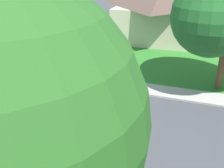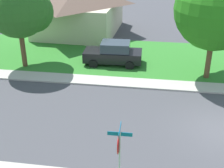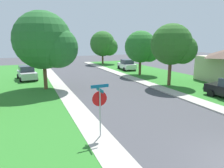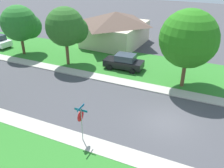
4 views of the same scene
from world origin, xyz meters
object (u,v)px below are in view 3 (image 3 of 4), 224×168
(tree_sidewalk_far, at_px, (143,48))
(tree_sidewalk_near, at_px, (174,46))
(stop_sign_far_corner, at_px, (100,102))
(tree_across_right, at_px, (46,42))
(car_silver_behind_trees, at_px, (27,73))
(car_white_kerbside_mid, at_px, (127,65))
(tree_sidewalk_mid, at_px, (104,45))

(tree_sidewalk_far, bearing_deg, tree_sidewalk_near, -94.71)
(stop_sign_far_corner, relative_size, tree_sidewalk_far, 0.45)
(tree_sidewalk_near, distance_m, tree_across_right, 12.89)
(car_silver_behind_trees, height_order, car_white_kerbside_mid, same)
(tree_sidewalk_mid, distance_m, tree_sidewalk_near, 22.28)
(stop_sign_far_corner, distance_m, tree_sidewalk_near, 14.11)
(car_silver_behind_trees, relative_size, tree_sidewalk_far, 0.73)
(tree_across_right, bearing_deg, tree_sidewalk_mid, 55.36)
(car_silver_behind_trees, distance_m, tree_sidewalk_mid, 19.80)
(tree_sidewalk_near, bearing_deg, tree_sidewalk_far, 85.29)
(car_silver_behind_trees, height_order, tree_across_right, tree_across_right)
(tree_across_right, bearing_deg, tree_sidewalk_near, -15.22)
(tree_across_right, bearing_deg, car_white_kerbside_mid, 34.79)
(car_silver_behind_trees, xyz_separation_m, tree_across_right, (2.00, -6.42, 3.80))
(tree_sidewalk_far, xyz_separation_m, tree_sidewalk_near, (-0.59, -7.19, 0.45))
(stop_sign_far_corner, xyz_separation_m, car_white_kerbside_mid, (12.15, 20.95, -1.01))
(tree_across_right, bearing_deg, car_silver_behind_trees, 107.31)
(tree_sidewalk_far, bearing_deg, car_silver_behind_trees, 170.12)
(car_silver_behind_trees, bearing_deg, stop_sign_far_corner, -79.80)
(stop_sign_far_corner, xyz_separation_m, tree_across_right, (-1.25, 11.64, 2.79))
(tree_sidewalk_mid, bearing_deg, car_white_kerbside_mid, -87.96)
(tree_sidewalk_near, bearing_deg, tree_across_right, 164.78)
(stop_sign_far_corner, xyz_separation_m, car_silver_behind_trees, (-3.25, 18.06, -1.01))
(stop_sign_far_corner, distance_m, tree_across_right, 12.04)
(stop_sign_far_corner, bearing_deg, tree_across_right, 96.13)
(stop_sign_far_corner, distance_m, car_white_kerbside_mid, 24.24)
(car_white_kerbside_mid, distance_m, tree_across_right, 16.75)
(car_silver_behind_trees, bearing_deg, tree_across_right, -72.69)
(stop_sign_far_corner, relative_size, car_silver_behind_trees, 0.62)
(car_silver_behind_trees, xyz_separation_m, car_white_kerbside_mid, (15.40, 2.88, 0.00))
(tree_sidewalk_far, bearing_deg, tree_sidewalk_mid, 89.87)
(tree_across_right, bearing_deg, tree_sidewalk_far, 16.29)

